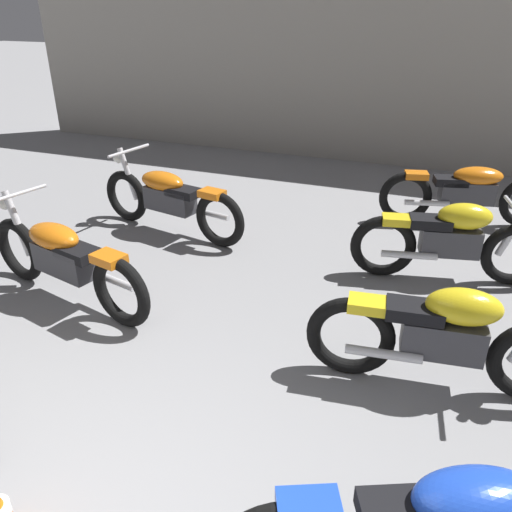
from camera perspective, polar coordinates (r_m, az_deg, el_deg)
back_wall at (r=9.37m, az=12.72°, el=21.02°), size 13.38×0.24×3.60m
motorcycle_left_row_1 at (r=5.12m, az=-20.68°, el=-0.19°), size 2.14×0.78×0.97m
motorcycle_left_row_2 at (r=6.37m, az=-9.67°, el=6.39°), size 2.15×0.72×0.97m
motorcycle_right_row_1 at (r=3.95m, az=20.25°, el=-8.31°), size 1.97×0.55×0.88m
motorcycle_right_row_2 at (r=5.51m, az=20.93°, el=1.74°), size 1.95×0.65×0.88m
motorcycle_right_row_3 at (r=7.06m, az=22.56°, el=6.71°), size 2.13×0.84×0.97m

